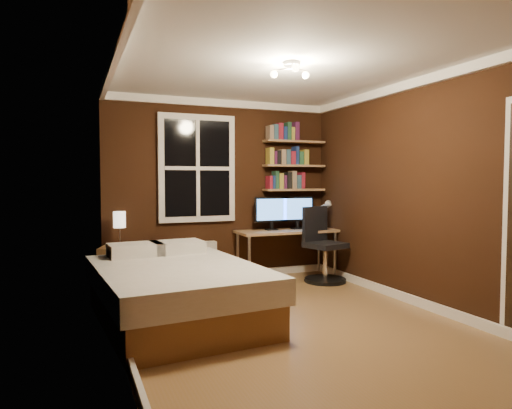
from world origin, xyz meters
name	(u,v)px	position (x,y,z in m)	size (l,w,h in m)	color
floor	(286,321)	(0.00, 0.00, 0.00)	(4.20, 4.20, 0.00)	olive
wall_back	(221,190)	(0.00, 2.10, 1.25)	(3.20, 0.04, 2.50)	black
wall_left	(116,196)	(-1.60, 0.00, 1.25)	(0.04, 4.20, 2.50)	black
wall_right	(417,193)	(1.60, 0.00, 1.25)	(0.04, 4.20, 2.50)	black
ceiling	(287,64)	(0.00, 0.00, 2.50)	(3.20, 4.20, 0.02)	white
window	(197,168)	(-0.35, 2.06, 1.55)	(1.06, 0.06, 1.46)	white
ceiling_fixture	(292,73)	(0.00, -0.10, 2.40)	(0.44, 0.44, 0.18)	beige
bookshelf_lower	(294,190)	(1.08, 1.98, 1.25)	(0.92, 0.22, 0.03)	#9D7A4C
books_row_lower	(294,181)	(1.08, 1.98, 1.38)	(0.54, 0.16, 0.23)	maroon
bookshelf_middle	(294,166)	(1.08, 1.98, 1.60)	(0.92, 0.22, 0.03)	#9D7A4C
books_row_middle	(294,157)	(1.08, 1.98, 1.73)	(0.54, 0.16, 0.23)	navy
bookshelf_upper	(294,142)	(1.08, 1.98, 1.95)	(0.92, 0.22, 0.03)	#9D7A4C
books_row_upper	(294,133)	(1.08, 1.98, 2.08)	(0.42, 0.16, 0.23)	#245536
bed	(176,291)	(-1.00, 0.41, 0.30)	(1.63, 2.15, 0.69)	brown
nightstand	(120,269)	(-1.40, 1.85, 0.28)	(0.45, 0.45, 0.57)	brown
bedside_lamp	(120,229)	(-1.40, 1.85, 0.78)	(0.15, 0.15, 0.43)	beige
radiator	(203,262)	(-0.30, 2.00, 0.28)	(0.37, 0.13, 0.55)	beige
desk	(287,234)	(0.88, 1.81, 0.62)	(1.44, 0.54, 0.68)	#9D7A4C
monitor_left	(271,214)	(0.68, 1.88, 0.92)	(0.51, 0.12, 0.47)	black
monitor_right	(297,213)	(1.09, 1.88, 0.92)	(0.51, 0.12, 0.47)	black
desk_lamp	(325,214)	(1.46, 1.72, 0.90)	(0.14, 0.32, 0.44)	silver
office_chair	(323,253)	(1.24, 1.41, 0.39)	(0.56, 0.56, 1.02)	black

